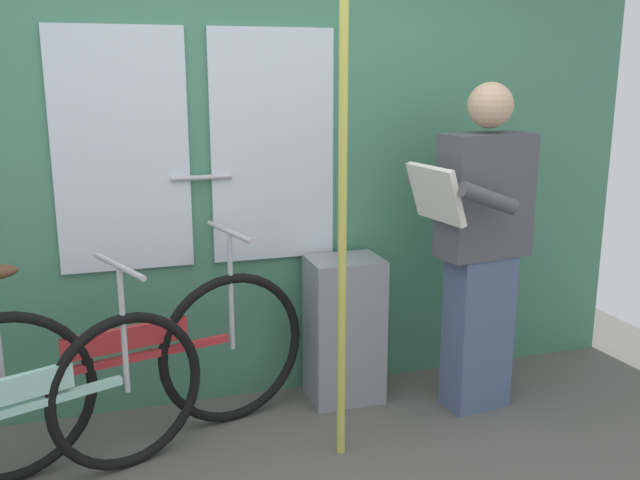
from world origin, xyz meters
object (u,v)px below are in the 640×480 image
trash_bin_by_wall (344,329)px  bicycle_near_door (1,423)px  passenger_reading_newspaper (481,243)px  handrail_pole (343,206)px  bicycle_leaning_behind (126,367)px

trash_bin_by_wall → bicycle_near_door: bearing=-160.9°
passenger_reading_newspaper → handrail_pole: 0.85m
bicycle_leaning_behind → passenger_reading_newspaper: size_ratio=1.06×
passenger_reading_newspaper → handrail_pole: bearing=8.2°
bicycle_leaning_behind → passenger_reading_newspaper: bearing=-17.5°
bicycle_leaning_behind → passenger_reading_newspaper: 1.70m
bicycle_near_door → trash_bin_by_wall: bearing=-2.9°
bicycle_near_door → passenger_reading_newspaper: bearing=-15.1°
passenger_reading_newspaper → bicycle_leaning_behind: bearing=-10.8°
bicycle_near_door → trash_bin_by_wall: bicycle_near_door is taller
passenger_reading_newspaper → handrail_pole: (-0.77, -0.23, 0.26)m
passenger_reading_newspaper → handrail_pole: size_ratio=0.72×
bicycle_near_door → passenger_reading_newspaper: passenger_reading_newspaper is taller
bicycle_near_door → handrail_pole: handrail_pole is taller
bicycle_near_door → handrail_pole: size_ratio=0.71×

